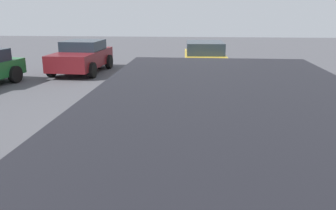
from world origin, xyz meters
name	(u,v)px	position (x,y,z in m)	size (l,w,h in m)	color
ground_plane	(182,145)	(0.00, 0.00, 0.00)	(60.00, 60.00, 0.00)	#47474C
art_car_decorated	(182,112)	(0.04, -0.01, 0.73)	(4.72, 2.46, 1.72)	#D8BC7F
parked_sedan_near_right	(82,56)	(8.60, 4.97, 0.74)	(4.09, 2.20, 1.44)	#5B1419
parked_sedan_row_back_far	(205,60)	(7.71, -0.67, 0.74)	(4.62, 2.08, 1.49)	gold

